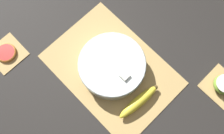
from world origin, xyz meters
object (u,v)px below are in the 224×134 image
object	(u,v)px
apple_half	(224,85)
whole_banana	(139,102)
grapefruit_slice	(6,53)
fruit_salad_bowl	(112,66)

from	to	relation	value
apple_half	whole_banana	bearing A→B (deg)	56.95
whole_banana	grapefruit_slice	xyz separation A→B (m)	(0.50, 0.23, -0.01)
fruit_salad_bowl	apple_half	world-z (taller)	fruit_salad_bowl
fruit_salad_bowl	grapefruit_slice	size ratio (longest dim) A/B	3.16
apple_half	grapefruit_slice	distance (m)	0.85
whole_banana	grapefruit_slice	bearing A→B (deg)	24.84
grapefruit_slice	whole_banana	bearing A→B (deg)	-155.16
fruit_salad_bowl	whole_banana	distance (m)	0.16
grapefruit_slice	apple_half	bearing A→B (deg)	-143.35
fruit_salad_bowl	whole_banana	bearing A→B (deg)	172.87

